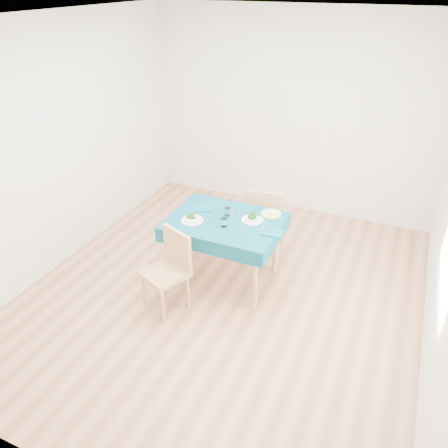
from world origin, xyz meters
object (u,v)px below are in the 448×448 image
at_px(bowl_near, 192,218).
at_px(chair_far, 267,206).
at_px(table, 225,250).
at_px(side_plate, 271,214).
at_px(chair_near, 164,268).
at_px(bowl_far, 252,218).

bearing_deg(bowl_near, chair_far, 63.59).
xyz_separation_m(table, side_plate, (0.40, 0.32, 0.38)).
bearing_deg(table, chair_near, -116.33).
xyz_separation_m(chair_near, bowl_far, (0.61, 0.80, 0.30)).
relative_size(table, side_plate, 5.19).
bearing_deg(chair_far, chair_near, 64.40).
xyz_separation_m(chair_near, chair_far, (0.53, 1.52, 0.07)).
height_order(chair_near, bowl_near, chair_near).
distance_m(chair_near, side_plate, 1.29).
distance_m(table, bowl_near, 0.54).
height_order(table, chair_far, chair_far).
relative_size(table, chair_far, 1.03).
distance_m(table, chair_near, 0.78).
height_order(bowl_near, bowl_far, bowl_near).
bearing_deg(chair_far, table, 70.91).
relative_size(chair_far, bowl_near, 4.81).
distance_m(bowl_near, bowl_far, 0.63).
relative_size(table, bowl_near, 4.94).
height_order(chair_far, side_plate, chair_far).
xyz_separation_m(chair_near, bowl_near, (0.04, 0.53, 0.30)).
distance_m(bowl_near, side_plate, 0.85).
distance_m(table, bowl_far, 0.50).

